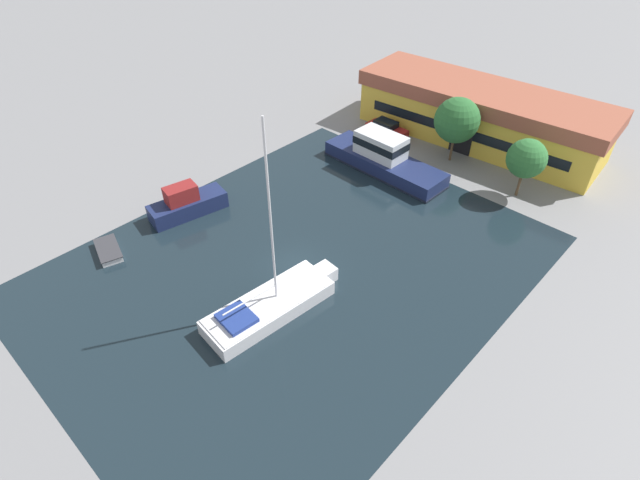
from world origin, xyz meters
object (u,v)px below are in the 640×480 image
quay_tree_by_water (457,120)px  parked_car (387,129)px  small_dinghy (108,250)px  cabin_boat (187,204)px  motor_cruiser (383,158)px  sailboat_moored (271,305)px  quay_tree_near_building (527,159)px  warehouse_building (480,114)px

quay_tree_by_water → parked_car: 8.87m
quay_tree_by_water → small_dinghy: quay_tree_by_water is taller
cabin_boat → motor_cruiser: bearing=77.2°
sailboat_moored → cabin_boat: size_ratio=2.09×
quay_tree_near_building → motor_cruiser: 13.25m
quay_tree_near_building → sailboat_moored: 26.61m
small_dinghy → cabin_boat: (0.13, 7.61, 0.78)m
warehouse_building → sailboat_moored: 33.28m
quay_tree_by_water → sailboat_moored: bearing=-85.3°
quay_tree_near_building → motor_cruiser: size_ratio=0.43×
quay_tree_near_building → parked_car: bearing=176.2°
motor_cruiser → parked_car: bearing=35.9°
motor_cruiser → quay_tree_by_water: bearing=-30.5°
warehouse_building → cabin_boat: warehouse_building is taller
warehouse_building → quay_tree_by_water: 6.18m
parked_car → quay_tree_near_building: bearing=86.0°
quay_tree_near_building → parked_car: 16.48m
motor_cruiser → cabin_boat: motor_cruiser is taller
parked_car → cabin_boat: (-3.81, -23.96, 0.20)m
parked_car → small_dinghy: bearing=-7.3°
quay_tree_near_building → parked_car: size_ratio=1.21×
quay_tree_near_building → cabin_boat: size_ratio=0.80×
quay_tree_by_water → parked_car: size_ratio=1.42×
cabin_boat → sailboat_moored: bearing=-0.4°
quay_tree_near_building → small_dinghy: size_ratio=1.52×
warehouse_building → sailboat_moored: bearing=-89.6°
quay_tree_by_water → cabin_boat: bearing=-116.2°
quay_tree_by_water → motor_cruiser: bearing=-122.0°
small_dinghy → motor_cruiser: bearing=-0.8°
quay_tree_by_water → motor_cruiser: 8.09m
warehouse_building → quay_tree_by_water: quay_tree_by_water is taller
sailboat_moored → small_dinghy: (-14.28, -4.72, -0.41)m
motor_cruiser → cabin_boat: size_ratio=1.86×
quay_tree_by_water → cabin_boat: size_ratio=0.95×
quay_tree_by_water → motor_cruiser: quay_tree_by_water is taller
warehouse_building → parked_car: size_ratio=5.75×
quay_tree_by_water → small_dinghy: size_ratio=1.79×
small_dinghy → cabin_boat: cabin_boat is taller
sailboat_moored → cabin_boat: (-14.15, 2.89, 0.37)m
quay_tree_by_water → sailboat_moored: sailboat_moored is taller
quay_tree_near_building → parked_car: (-16.16, 1.09, -3.04)m
warehouse_building → quay_tree_by_water: size_ratio=4.04×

